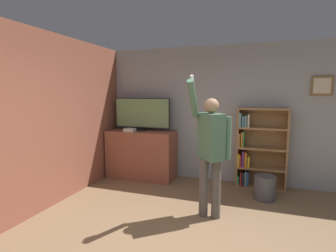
{
  "coord_description": "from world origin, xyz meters",
  "views": [
    {
      "loc": [
        0.67,
        -2.41,
        1.78
      ],
      "look_at": [
        -0.77,
        1.77,
        1.22
      ],
      "focal_mm": 28.0,
      "sensor_mm": 36.0,
      "label": 1
    }
  ],
  "objects": [
    {
      "name": "tv_ledge",
      "position": [
        -1.6,
        2.49,
        0.5
      ],
      "size": [
        1.4,
        0.57,
        0.99
      ],
      "color": "#93513D",
      "rests_on": "ground_plane"
    },
    {
      "name": "wall_back",
      "position": [
        0.01,
        2.86,
        1.35
      ],
      "size": [
        6.69,
        0.09,
        2.7
      ],
      "color": "#9EA3A8",
      "rests_on": "ground_plane"
    },
    {
      "name": "bookshelf",
      "position": [
        0.68,
        2.68,
        0.72
      ],
      "size": [
        0.9,
        0.28,
        1.51
      ],
      "color": "#997047",
      "rests_on": "ground_plane"
    },
    {
      "name": "game_console",
      "position": [
        -1.77,
        2.31,
        1.03
      ],
      "size": [
        0.22,
        0.16,
        0.07
      ],
      "color": "silver",
      "rests_on": "tv_ledge"
    },
    {
      "name": "person",
      "position": [
        0.07,
        1.18,
        1.03
      ],
      "size": [
        0.56,
        0.55,
        2.01
      ],
      "rotation": [
        0.0,
        0.0,
        -0.89
      ],
      "color": "#56514C",
      "rests_on": "ground_plane"
    },
    {
      "name": "television",
      "position": [
        -1.6,
        2.54,
        1.35
      ],
      "size": [
        1.21,
        0.22,
        0.68
      ],
      "color": "black",
      "rests_on": "tv_ledge"
    },
    {
      "name": "wall_side_brick",
      "position": [
        -2.37,
        1.41,
        1.35
      ],
      "size": [
        0.06,
        4.43,
        2.7
      ],
      "color": "#93513D",
      "rests_on": "ground_plane"
    },
    {
      "name": "waste_bin",
      "position": [
        0.83,
        2.1,
        0.2
      ],
      "size": [
        0.35,
        0.35,
        0.4
      ],
      "color": "#4C4C51",
      "rests_on": "ground_plane"
    }
  ]
}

